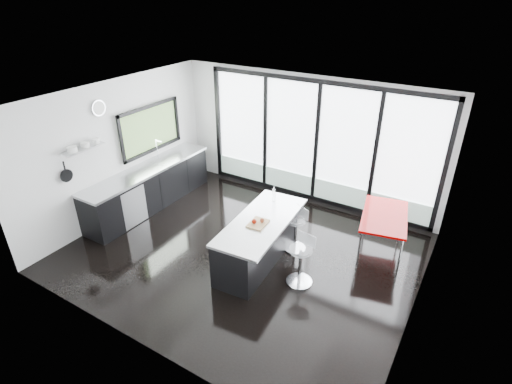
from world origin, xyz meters
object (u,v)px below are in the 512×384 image
Objects in this scene: island at (258,239)px; red_table at (382,232)px; bar_stool_near at (300,266)px; bar_stool_far at (295,234)px.

island reaches higher than red_table.
bar_stool_near reaches higher than bar_stool_far.
island is at bearing -99.11° from bar_stool_far.
bar_stool_far is (0.42, 0.64, -0.11)m from island.
bar_stool_near is 0.51× the size of red_table.
red_table reaches higher than bar_stool_far.
island is at bearing 178.64° from bar_stool_near.
bar_stool_near is at bearing -10.98° from island.
red_table is (1.77, 1.47, -0.07)m from island.
bar_stool_near is 0.94m from bar_stool_far.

